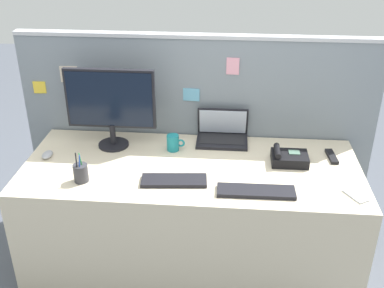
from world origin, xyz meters
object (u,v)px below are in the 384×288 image
at_px(pen_cup, 81,173).
at_px(coffee_mug, 173,143).
at_px(cell_phone_silver_slab, 356,195).
at_px(tv_remote, 332,156).
at_px(desk_phone, 289,158).
at_px(keyboard_main, 256,191).
at_px(keyboard_spare, 174,181).
at_px(laptop, 222,133).
at_px(desktop_monitor, 110,103).
at_px(computer_mouse_right_hand, 47,155).

height_order(pen_cup, coffee_mug, pen_cup).
relative_size(cell_phone_silver_slab, tv_remote, 0.83).
bearing_deg(coffee_mug, desk_phone, -8.28).
bearing_deg(keyboard_main, keyboard_spare, 170.24).
xyz_separation_m(laptop, keyboard_main, (0.20, -0.62, -0.04)).
height_order(pen_cup, tv_remote, pen_cup).
bearing_deg(desktop_monitor, keyboard_spare, -43.38).
distance_m(desk_phone, pen_cup, 1.22).
bearing_deg(keyboard_spare, desktop_monitor, 131.80).
bearing_deg(pen_cup, coffee_mug, 41.22).
bearing_deg(coffee_mug, keyboard_spare, -82.50).
bearing_deg(computer_mouse_right_hand, laptop, 17.21).
relative_size(computer_mouse_right_hand, coffee_mug, 0.87).
bearing_deg(desktop_monitor, pen_cup, -100.09).
bearing_deg(coffee_mug, cell_phone_silver_slab, -22.89).
distance_m(keyboard_main, pen_cup, 0.98).
distance_m(keyboard_spare, pen_cup, 0.52).
distance_m(cell_phone_silver_slab, coffee_mug, 1.13).
relative_size(computer_mouse_right_hand, cell_phone_silver_slab, 0.70).
bearing_deg(pen_cup, laptop, 36.66).
bearing_deg(desk_phone, coffee_mug, 171.72).
distance_m(laptop, desk_phone, 0.49).
relative_size(keyboard_spare, computer_mouse_right_hand, 3.67).
height_order(keyboard_main, cell_phone_silver_slab, keyboard_main).
relative_size(desk_phone, keyboard_spare, 0.59).
bearing_deg(desktop_monitor, cell_phone_silver_slab, -18.33).
bearing_deg(coffee_mug, tv_remote, -1.10).
relative_size(desk_phone, cell_phone_silver_slab, 1.53).
height_order(keyboard_spare, computer_mouse_right_hand, computer_mouse_right_hand).
distance_m(desk_phone, keyboard_main, 0.41).
bearing_deg(keyboard_main, coffee_mug, 137.24).
distance_m(desktop_monitor, pen_cup, 0.52).
bearing_deg(computer_mouse_right_hand, tv_remote, 5.00).
bearing_deg(pen_cup, tv_remote, 15.16).
relative_size(keyboard_main, coffee_mug, 3.69).
bearing_deg(desk_phone, tv_remote, 17.22).
distance_m(laptop, keyboard_spare, 0.60).
bearing_deg(desk_phone, keyboard_spare, -157.11).
distance_m(keyboard_main, computer_mouse_right_hand, 1.30).
distance_m(desk_phone, tv_remote, 0.29).
xyz_separation_m(desktop_monitor, coffee_mug, (0.39, -0.04, -0.24)).
bearing_deg(pen_cup, cell_phone_silver_slab, -0.94).
distance_m(desktop_monitor, keyboard_main, 1.06).
height_order(laptop, desk_phone, laptop).
xyz_separation_m(desk_phone, keyboard_spare, (-0.66, -0.28, -0.02)).
xyz_separation_m(keyboard_spare, cell_phone_silver_slab, (0.99, -0.06, -0.01)).
bearing_deg(keyboard_main, laptop, 107.21).
bearing_deg(keyboard_spare, tv_remote, 16.45).
bearing_deg(cell_phone_silver_slab, keyboard_spare, 146.50).
distance_m(laptop, cell_phone_silver_slab, 0.95).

